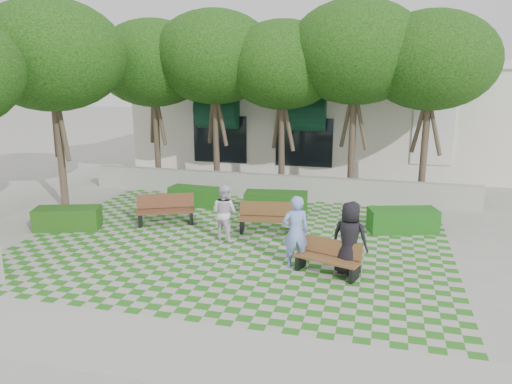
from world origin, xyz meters
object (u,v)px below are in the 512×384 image
(hedge_midleft, at_px, (195,196))
(hedge_west, at_px, (68,218))
(person_white, at_px, (224,212))
(person_dark, at_px, (350,238))
(hedge_east, at_px, (403,220))
(hedge_midright, at_px, (276,203))
(bench_mid, at_px, (268,218))
(bench_east, at_px, (328,258))
(bench_west, at_px, (166,210))
(person_blue, at_px, (296,232))

(hedge_midleft, bearing_deg, hedge_west, -128.24)
(hedge_midleft, relative_size, person_white, 1.14)
(hedge_midleft, distance_m, person_dark, 7.71)
(hedge_east, bearing_deg, hedge_midleft, 170.25)
(hedge_midright, xyz_separation_m, person_dark, (2.81, -4.61, 0.54))
(bench_mid, height_order, hedge_west, bench_mid)
(hedge_east, bearing_deg, hedge_west, -166.84)
(bench_east, height_order, bench_mid, bench_mid)
(bench_east, distance_m, bench_west, 6.13)
(person_blue, xyz_separation_m, person_dark, (1.34, -0.11, -0.02))
(person_dark, bearing_deg, bench_east, 29.14)
(hedge_east, height_order, hedge_midleft, hedge_east)
(bench_mid, distance_m, bench_west, 3.36)
(bench_west, bearing_deg, hedge_midleft, 64.07)
(bench_mid, distance_m, hedge_east, 4.14)
(hedge_east, distance_m, person_dark, 3.96)
(person_white, bearing_deg, hedge_midright, -87.58)
(hedge_midleft, bearing_deg, person_blue, -46.58)
(hedge_east, height_order, hedge_west, hedge_east)
(bench_east, xyz_separation_m, bench_west, (-5.51, 2.69, 0.05))
(bench_mid, xyz_separation_m, person_blue, (1.29, -2.46, 0.48))
(bench_mid, distance_m, hedge_west, 6.24)
(hedge_east, bearing_deg, person_dark, -110.32)
(bench_mid, relative_size, hedge_west, 0.93)
(person_blue, relative_size, person_white, 1.12)
(person_blue, bearing_deg, bench_west, -48.74)
(bench_east, relative_size, person_dark, 0.92)
(hedge_midright, bearing_deg, person_white, -106.40)
(bench_west, bearing_deg, bench_mid, -23.38)
(person_blue, bearing_deg, hedge_midright, -92.84)
(bench_west, distance_m, hedge_midright, 3.78)
(bench_west, xyz_separation_m, hedge_midleft, (0.09, 2.37, -0.13))
(bench_west, height_order, hedge_east, bench_west)
(person_blue, bearing_deg, person_dark, 154.27)
(bench_west, xyz_separation_m, hedge_west, (-2.75, -1.24, -0.12))
(hedge_midleft, relative_size, hedge_west, 0.96)
(hedge_east, bearing_deg, hedge_midright, 167.50)
(bench_mid, relative_size, bench_west, 0.96)
(hedge_east, relative_size, person_blue, 1.10)
(hedge_midleft, bearing_deg, hedge_midright, -5.95)
(hedge_midleft, bearing_deg, person_white, -56.47)
(person_dark, xyz_separation_m, person_white, (-3.70, 1.61, -0.09))
(bench_east, bearing_deg, person_dark, 33.58)
(bench_west, height_order, hedge_midleft, bench_west)
(hedge_midright, bearing_deg, person_dark, -58.57)
(bench_east, distance_m, bench_mid, 3.45)
(hedge_west, relative_size, person_blue, 1.06)
(person_dark, distance_m, person_white, 4.03)
(hedge_east, bearing_deg, bench_east, -115.88)
(hedge_midleft, bearing_deg, bench_mid, -35.75)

